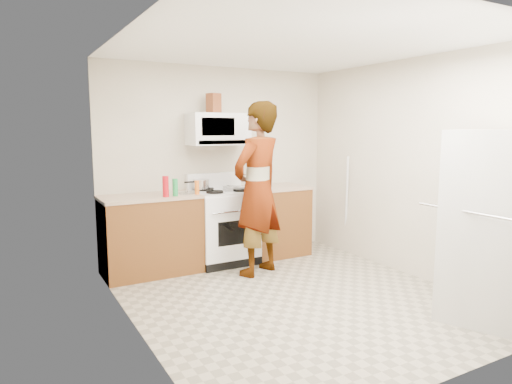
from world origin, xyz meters
TOP-DOWN VIEW (x-y plane):
  - floor at (0.00, 0.00)m, footprint 3.60×3.60m
  - back_wall at (0.00, 1.79)m, footprint 3.20×0.02m
  - right_wall at (1.59, 0.00)m, footprint 0.02×3.60m
  - cabinet_left at (-1.04, 1.49)m, footprint 1.12×0.62m
  - counter_left at (-1.04, 1.49)m, footprint 1.14×0.64m
  - cabinet_right at (0.68, 1.49)m, footprint 0.80×0.62m
  - counter_right at (0.68, 1.49)m, footprint 0.82×0.64m
  - gas_range at (-0.10, 1.48)m, footprint 0.76×0.65m
  - microwave at (-0.10, 1.61)m, footprint 0.76×0.38m
  - person at (0.06, 0.87)m, footprint 0.87×0.73m
  - fridge at (1.22, -1.25)m, footprint 0.92×0.92m
  - kettle at (0.56, 1.69)m, footprint 0.16×0.16m
  - jug at (-0.17, 1.59)m, footprint 0.17×0.17m
  - saucepan at (-0.34, 1.62)m, footprint 0.25×0.25m
  - tray at (0.02, 1.41)m, footprint 0.28×0.22m
  - bottle_spray at (-0.91, 1.29)m, footprint 0.08×0.08m
  - bottle_hot_sauce at (-0.52, 1.30)m, footprint 0.06×0.06m
  - bottle_green_cap at (-0.79, 1.29)m, footprint 0.07×0.07m
  - pot_lid at (-0.60, 1.45)m, footprint 0.30×0.30m
  - broom at (1.58, 1.08)m, footprint 0.20×0.24m

SIDE VIEW (x-z plane):
  - floor at x=0.00m, z-range 0.00..0.00m
  - cabinet_left at x=-1.04m, z-range 0.00..0.90m
  - cabinet_right at x=0.68m, z-range 0.00..0.90m
  - gas_range at x=-0.10m, z-range -0.08..1.05m
  - broom at x=1.58m, z-range 0.01..1.35m
  - fridge at x=1.22m, z-range 0.00..1.70m
  - counter_left at x=-1.04m, z-range 0.90..0.93m
  - counter_right at x=0.68m, z-range 0.90..0.93m
  - pot_lid at x=-0.60m, z-range 0.94..0.95m
  - tray at x=0.02m, z-range 0.93..0.98m
  - person at x=0.06m, z-range 0.00..2.02m
  - saucepan at x=-0.34m, z-range 0.95..1.06m
  - bottle_hot_sauce at x=-0.52m, z-range 0.94..1.10m
  - kettle at x=0.56m, z-range 0.94..1.10m
  - bottle_green_cap at x=-0.79m, z-range 0.94..1.14m
  - bottle_spray at x=-0.91m, z-range 0.94..1.17m
  - back_wall at x=0.00m, z-range 0.00..2.50m
  - right_wall at x=1.59m, z-range 0.00..2.50m
  - microwave at x=-0.10m, z-range 1.50..1.90m
  - jug at x=-0.17m, z-range 1.90..2.14m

